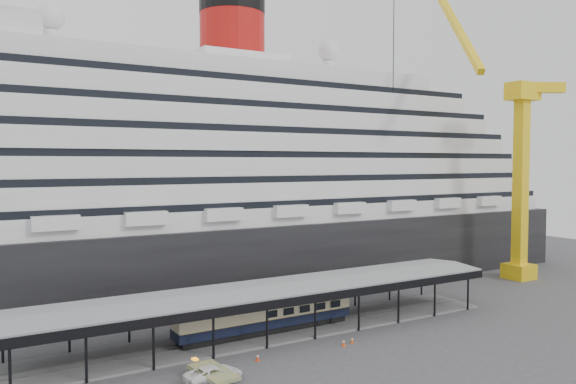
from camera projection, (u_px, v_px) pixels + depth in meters
name	position (u px, v px, depth m)	size (l,w,h in m)	color
ground	(296.00, 346.00, 56.85)	(200.00, 200.00, 0.00)	#3E3E41
cruise_ship	(184.00, 164.00, 83.40)	(130.00, 30.00, 43.90)	black
platform_canopy	(272.00, 312.00, 61.02)	(56.00, 9.18, 5.30)	slate
crane_yellow	(514.00, 154.00, 88.85)	(23.83, 18.78, 47.60)	yellow
port_truck	(213.00, 374.00, 47.44)	(2.34, 5.08, 1.41)	white
pullman_carriage	(266.00, 312.00, 60.62)	(20.73, 3.04, 20.31)	black
traffic_cone_left	(258.00, 357.00, 52.61)	(0.49, 0.49, 0.72)	red
traffic_cone_mid	(352.00, 340.00, 57.75)	(0.45, 0.45, 0.69)	#DB450C
traffic_cone_right	(344.00, 343.00, 56.75)	(0.41, 0.41, 0.79)	#E5470C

